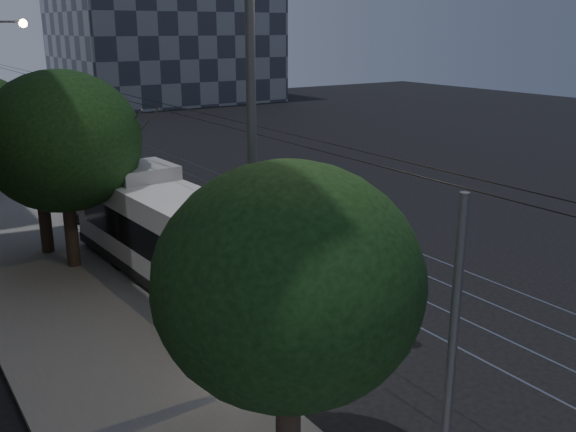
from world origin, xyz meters
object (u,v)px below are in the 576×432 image
(car_white_a, at_px, (90,179))
(streetlamp_far, at_px, (1,81))
(pickup_silver, at_px, (106,192))
(car_white_d, at_px, (4,134))
(car_white_c, at_px, (31,153))
(streetlamp_near, at_px, (269,96))
(trolleybus, at_px, (176,238))
(car_white_b, at_px, (48,171))

(car_white_a, height_order, streetlamp_far, streetlamp_far)
(pickup_silver, relative_size, car_white_d, 1.39)
(car_white_c, xyz_separation_m, car_white_d, (-0.02, 8.23, 0.04))
(pickup_silver, bearing_deg, car_white_d, 115.61)
(car_white_d, distance_m, streetlamp_near, 38.46)
(trolleybus, distance_m, car_white_c, 23.00)
(car_white_b, bearing_deg, streetlamp_near, -97.43)
(car_white_a, bearing_deg, car_white_c, 83.12)
(car_white_d, height_order, streetlamp_far, streetlamp_far)
(car_white_d, bearing_deg, car_white_b, -75.69)
(trolleybus, relative_size, streetlamp_near, 1.06)
(pickup_silver, bearing_deg, car_white_b, 122.32)
(car_white_d, relative_size, streetlamp_far, 0.50)
(trolleybus, height_order, car_white_c, trolleybus)
(car_white_b, relative_size, streetlamp_near, 0.45)
(streetlamp_far, bearing_deg, car_white_b, -59.32)
(car_white_c, distance_m, car_white_d, 8.23)
(car_white_a, bearing_deg, pickup_silver, -108.12)
(car_white_d, bearing_deg, trolleybus, -74.99)
(car_white_d, bearing_deg, car_white_c, -73.89)
(car_white_a, relative_size, car_white_c, 0.98)
(pickup_silver, distance_m, car_white_a, 3.49)
(car_white_b, distance_m, streetlamp_near, 24.45)
(car_white_a, xyz_separation_m, car_white_b, (-1.30, 3.11, 0.02))
(streetlamp_near, bearing_deg, car_white_a, 84.26)
(car_white_a, xyz_separation_m, car_white_c, (-0.87, 9.16, -0.01))
(trolleybus, bearing_deg, car_white_a, 81.06)
(car_white_c, distance_m, streetlamp_near, 30.37)
(streetlamp_far, bearing_deg, trolleybus, -86.13)
(car_white_d, bearing_deg, car_white_a, -71.11)
(pickup_silver, distance_m, car_white_d, 20.87)
(trolleybus, height_order, streetlamp_far, streetlamp_far)
(trolleybus, bearing_deg, car_white_b, 86.51)
(car_white_d, xyz_separation_m, streetlamp_near, (-1.17, -37.97, 6.00))
(car_white_b, bearing_deg, car_white_a, -72.87)
(pickup_silver, bearing_deg, car_white_c, 116.47)
(streetlamp_near, xyz_separation_m, streetlamp_far, (-0.63, 26.05, -1.40))
(pickup_silver, relative_size, car_white_b, 1.20)
(streetlamp_far, bearing_deg, pickup_silver, -75.28)
(car_white_c, bearing_deg, streetlamp_far, -138.65)
(trolleybus, distance_m, pickup_silver, 10.42)
(car_white_b, xyz_separation_m, streetlamp_near, (-0.77, -23.69, 6.01))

